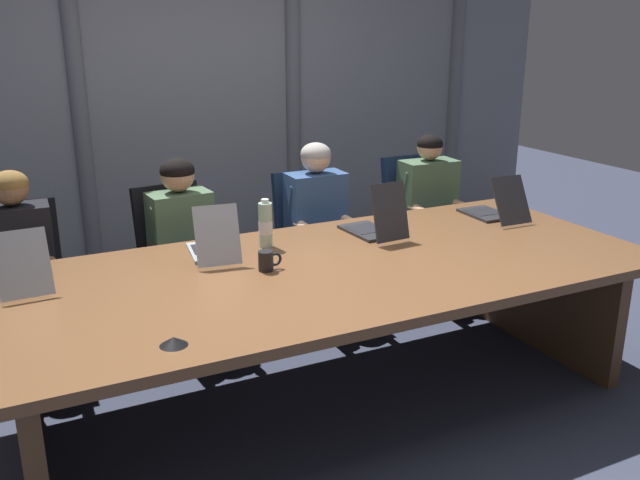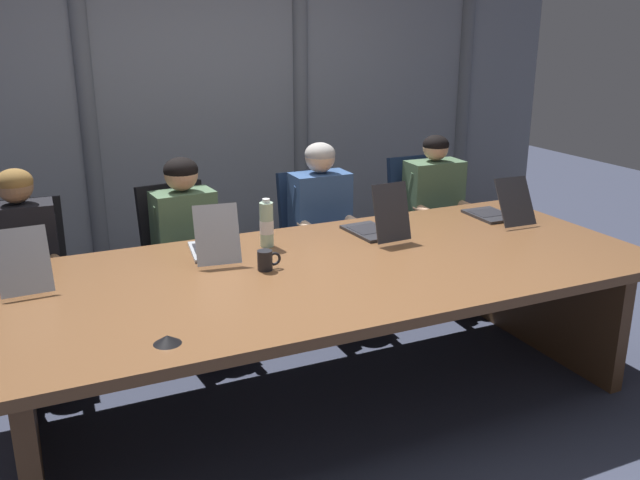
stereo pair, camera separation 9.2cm
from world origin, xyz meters
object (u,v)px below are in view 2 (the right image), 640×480
laptop_center (377,225)px  laptop_left_mid (214,245)px  person_left_mid (190,240)px  person_center (325,221)px  person_left_end (25,262)px  office_chair_left_end (32,304)px  office_chair_center (319,260)px  laptop_left_end (23,271)px  laptop_right_mid (498,211)px  conference_mic_left_side (167,339)px  coffee_mug_near (266,260)px  office_chair_right_mid (425,242)px  person_right_mid (439,208)px  water_bottle_primary (267,225)px  office_chair_left_mid (185,280)px

laptop_center → laptop_left_mid: bearing=83.1°
person_left_mid → person_center: (0.91, 0.00, 0.01)m
laptop_left_mid → person_center: 1.09m
person_left_mid → person_left_end: bearing=-94.7°
office_chair_left_end → office_chair_center: bearing=95.5°
laptop_center → office_chair_left_end: laptop_center is taller
laptop_left_end → person_left_mid: 1.11m
laptop_right_mid → conference_mic_left_side: (-2.27, -0.87, -0.04)m
laptop_right_mid → person_center: bearing=56.0°
laptop_left_mid → office_chair_left_end: (-0.91, 0.73, -0.45)m
laptop_left_mid → coffee_mug_near: 0.36m
office_chair_right_mid → office_chair_center: bearing=-90.5°
person_left_mid → person_center: person_center is taller
person_right_mid → water_bottle_primary: bearing=-67.8°
laptop_right_mid → person_left_end: size_ratio=0.40×
person_left_end → person_left_mid: size_ratio=1.01×
laptop_left_mid → office_chair_center: 1.28m
person_left_end → person_center: (1.83, 0.00, 0.01)m
laptop_right_mid → office_chair_left_end: bearing=75.3°
person_center → water_bottle_primary: bearing=-47.8°
laptop_left_mid → laptop_center: (0.95, -0.05, 0.00)m
office_chair_center → office_chair_right_mid: bearing=88.5°
office_chair_left_mid → person_right_mid: size_ratio=0.81×
laptop_center → office_chair_center: 0.91m
laptop_center → conference_mic_left_side: (-1.41, -0.88, -0.05)m
office_chair_left_mid → person_left_mid: (0.00, -0.16, 0.31)m
person_left_end → laptop_center: bearing=73.7°
office_chair_right_mid → coffee_mug_near: size_ratio=7.97×
coffee_mug_near → person_left_end: bearing=140.9°
laptop_right_mid → office_chair_left_mid: 2.02m
person_center → laptop_left_end: bearing=-72.0°
laptop_left_end → water_bottle_primary: size_ratio=1.75×
coffee_mug_near → person_center: bearing=50.1°
office_chair_center → person_left_end: 1.89m
office_chair_left_mid → laptop_right_mid: bearing=58.6°
laptop_center → office_chair_center: laptop_center is taller
office_chair_center → person_left_mid: size_ratio=0.82×
laptop_left_end → person_left_end: person_left_end is taller
office_chair_right_mid → coffee_mug_near: 1.99m
office_chair_left_end → person_left_end: (-0.01, -0.16, 0.31)m
laptop_left_end → person_left_end: 0.59m
laptop_center → person_center: person_center is taller
laptop_right_mid → office_chair_left_end: (-2.72, 0.79, -0.45)m
office_chair_left_end → office_chair_center: (1.85, 0.00, 0.00)m
laptop_center → person_center: 0.64m
laptop_left_mid → person_left_mid: 0.59m
water_bottle_primary → laptop_left_end: bearing=-178.1°
laptop_center → coffee_mug_near: size_ratio=3.58×
laptop_left_end → water_bottle_primary: (1.24, 0.04, 0.07)m
office_chair_left_end → coffee_mug_near: office_chair_left_end is taller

